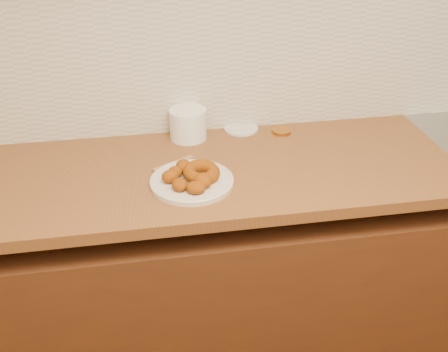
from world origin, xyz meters
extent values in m
cube|color=#C6B995|center=(0.00, 2.00, 1.35)|extent=(4.00, 0.02, 2.70)
cube|color=#512711|center=(0.00, 1.69, 0.39)|extent=(3.60, 0.60, 0.77)
cube|color=brown|center=(-0.65, 1.69, 0.88)|extent=(2.30, 0.62, 0.04)
cube|color=beige|center=(0.00, 1.99, 1.20)|extent=(3.60, 0.02, 0.60)
cylinder|color=beige|center=(-0.41, 1.59, 0.91)|extent=(0.27, 0.27, 0.02)
torus|color=#884804|center=(-0.37, 1.60, 0.94)|extent=(0.17, 0.17, 0.05)
ellipsoid|color=#884804|center=(-0.46, 1.62, 0.93)|extent=(0.06, 0.05, 0.04)
ellipsoid|color=#884804|center=(-0.47, 1.59, 0.94)|extent=(0.06, 0.05, 0.04)
ellipsoid|color=#884804|center=(-0.45, 1.54, 0.93)|extent=(0.06, 0.06, 0.04)
ellipsoid|color=#884804|center=(-0.40, 1.52, 0.93)|extent=(0.07, 0.07, 0.04)
ellipsoid|color=#884804|center=(-0.43, 1.65, 0.93)|extent=(0.05, 0.06, 0.04)
ellipsoid|color=#884804|center=(-0.38, 1.55, 0.94)|extent=(0.07, 0.07, 0.04)
cylinder|color=white|center=(-0.38, 1.92, 0.96)|extent=(0.15, 0.15, 0.11)
cylinder|color=silver|center=(-0.17, 1.96, 0.90)|extent=(0.15, 0.15, 0.01)
cylinder|color=#BE782A|center=(-0.03, 1.90, 0.91)|extent=(0.09, 0.09, 0.01)
cube|color=#976C42|center=(-0.46, 1.72, 0.91)|extent=(0.14, 0.09, 0.01)
camera|label=1|loc=(-0.54, 0.18, 1.77)|focal=42.00mm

